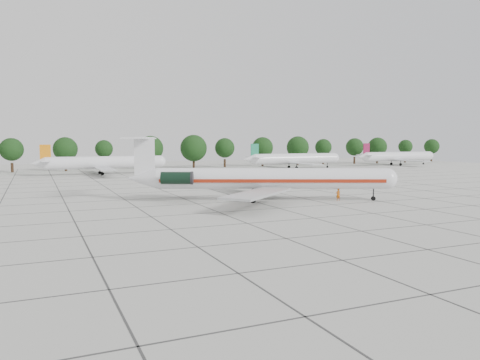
{
  "coord_description": "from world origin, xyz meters",
  "views": [
    {
      "loc": [
        -19.65,
        -50.62,
        8.45
      ],
      "look_at": [
        3.71,
        2.25,
        3.5
      ],
      "focal_mm": 35.0,
      "sensor_mm": 36.0,
      "label": 1
    }
  ],
  "objects_px": {
    "main_airliner": "(257,178)",
    "ground_crew": "(338,195)",
    "bg_airliner_d": "(295,159)",
    "bg_airliner_e": "(398,157)",
    "bg_airliner_c": "(104,163)"
  },
  "relations": [
    {
      "from": "bg_airliner_c",
      "to": "bg_airliner_d",
      "type": "height_order",
      "value": "same"
    },
    {
      "from": "bg_airliner_e",
      "to": "bg_airliner_c",
      "type": "bearing_deg",
      "value": -177.4
    },
    {
      "from": "ground_crew",
      "to": "bg_airliner_d",
      "type": "height_order",
      "value": "bg_airliner_d"
    },
    {
      "from": "ground_crew",
      "to": "bg_airliner_d",
      "type": "bearing_deg",
      "value": -113.15
    },
    {
      "from": "main_airliner",
      "to": "ground_crew",
      "type": "height_order",
      "value": "main_airliner"
    },
    {
      "from": "bg_airliner_e",
      "to": "ground_crew",
      "type": "bearing_deg",
      "value": -136.95
    },
    {
      "from": "bg_airliner_d",
      "to": "bg_airliner_e",
      "type": "bearing_deg",
      "value": 3.76
    },
    {
      "from": "bg_airliner_c",
      "to": "bg_airliner_e",
      "type": "height_order",
      "value": "same"
    },
    {
      "from": "main_airliner",
      "to": "ground_crew",
      "type": "relative_size",
      "value": 20.62
    },
    {
      "from": "ground_crew",
      "to": "bg_airliner_d",
      "type": "distance_m",
      "value": 73.34
    },
    {
      "from": "bg_airliner_c",
      "to": "bg_airliner_e",
      "type": "distance_m",
      "value": 96.42
    },
    {
      "from": "main_airliner",
      "to": "bg_airliner_e",
      "type": "bearing_deg",
      "value": 61.54
    },
    {
      "from": "main_airliner",
      "to": "bg_airliner_e",
      "type": "height_order",
      "value": "main_airliner"
    },
    {
      "from": "bg_airliner_c",
      "to": "bg_airliner_d",
      "type": "relative_size",
      "value": 1.0
    },
    {
      "from": "bg_airliner_c",
      "to": "bg_airliner_e",
      "type": "bearing_deg",
      "value": 2.6
    }
  ]
}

